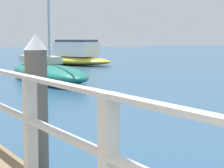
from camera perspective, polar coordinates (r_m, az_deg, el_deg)
dock_piling_near at (r=5.13m, az=-10.74°, el=-3.19°), size 0.29×0.29×1.85m
boat_2 at (r=27.52m, az=-5.89°, el=3.97°), size 4.65×7.69×1.71m
boat_3 at (r=16.97m, az=-9.44°, el=1.87°), size 2.40×7.08×7.98m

